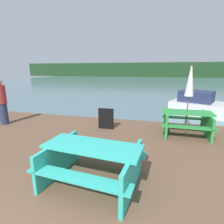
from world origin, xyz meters
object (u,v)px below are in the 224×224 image
Objects in this scene: picnic_table_green at (186,121)px; person at (2,102)px; umbrella_white at (190,80)px; signboard at (106,119)px; picnic_table_teal at (93,160)px; boat at (206,106)px.

person is (-6.76, -0.60, 0.43)m from picnic_table_green.
umbrella_white reaches higher than signboard.
umbrella_white is 6.85m from person.
signboard is (-0.62, 3.04, -0.08)m from picnic_table_teal.
picnic_table_green is at bearing 56.65° from picnic_table_teal.
signboard is at bearing -176.77° from picnic_table_green.
umbrella_white reaches higher than person.
boat is 2.10× the size of person.
umbrella_white is 3.53m from boat.
boat is at bearing 37.72° from signboard.
boat is 4.91× the size of signboard.
umbrella_white is 1.34× the size of person.
picnic_table_teal is 7.05m from boat.
person is (-4.66, 2.59, 0.42)m from picnic_table_teal.
picnic_table_green is at bearing 3.23° from signboard.
picnic_table_teal is 4.05m from umbrella_white.
picnic_table_green is 0.90× the size of person.
picnic_table_teal is at bearing -123.35° from umbrella_white.
signboard is at bearing 6.34° from person.
signboard is at bearing -118.16° from boat.
picnic_table_green is 6.80m from person.
picnic_table_teal is 1.10× the size of person.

